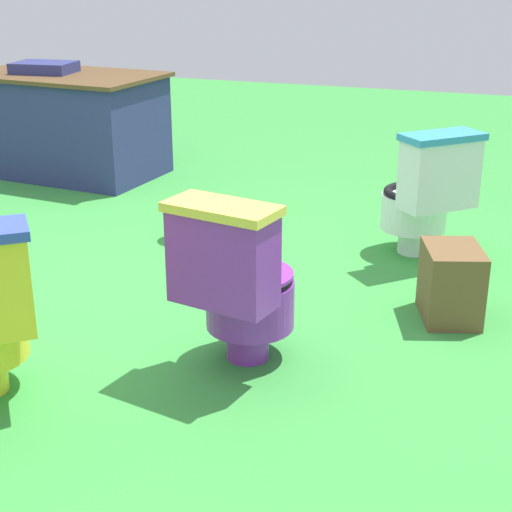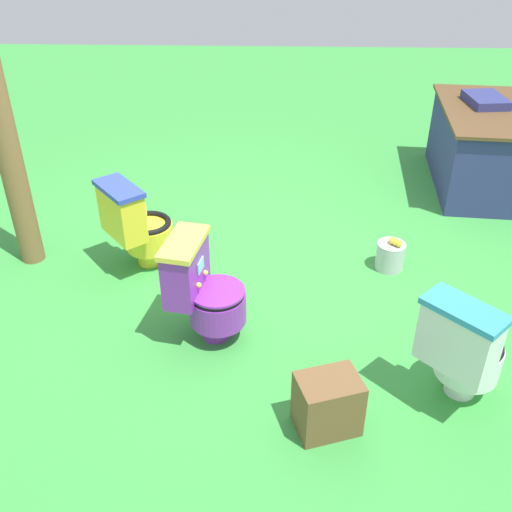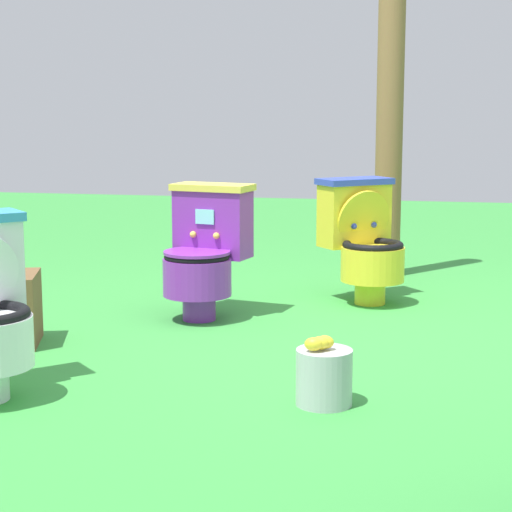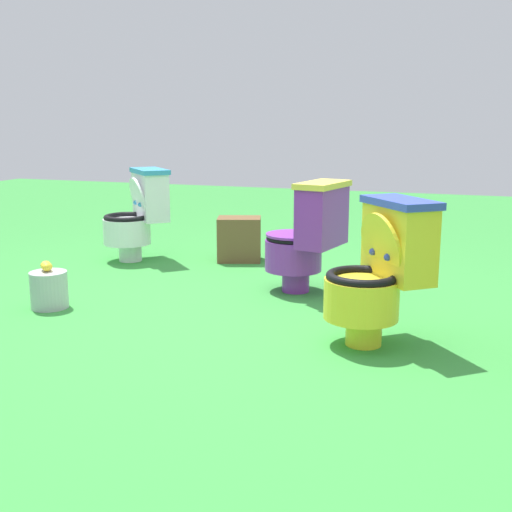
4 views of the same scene
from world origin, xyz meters
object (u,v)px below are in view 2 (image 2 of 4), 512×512
(toilet_white, at_px, (464,349))
(vendor_table, at_px, (483,147))
(wooden_post, at_px, (1,121))
(small_crate, at_px, (328,404))
(toilet_purple, at_px, (203,290))
(lemon_bucket, at_px, (390,255))
(toilet_yellow, at_px, (137,224))

(toilet_white, height_order, vendor_table, vendor_table)
(wooden_post, bearing_deg, small_crate, 53.61)
(wooden_post, height_order, small_crate, wooden_post)
(toilet_purple, relative_size, vendor_table, 0.48)
(toilet_white, distance_m, small_crate, 0.83)
(toilet_white, xyz_separation_m, lemon_bucket, (-1.36, -0.17, -0.26))
(vendor_table, height_order, lemon_bucket, vendor_table)
(toilet_purple, relative_size, wooden_post, 0.32)
(toilet_purple, distance_m, lemon_bucket, 1.61)
(wooden_post, distance_m, lemon_bucket, 3.02)
(toilet_white, distance_m, wooden_post, 3.40)
(small_crate, bearing_deg, toilet_white, 107.89)
(toilet_yellow, bearing_deg, wooden_post, -134.38)
(vendor_table, height_order, wooden_post, wooden_post)
(toilet_white, relative_size, lemon_bucket, 2.63)
(wooden_post, bearing_deg, toilet_purple, 59.15)
(toilet_yellow, height_order, lemon_bucket, toilet_yellow)
(toilet_white, bearing_deg, small_crate, -116.91)
(toilet_purple, distance_m, wooden_post, 1.89)
(toilet_yellow, relative_size, wooden_post, 0.32)
(toilet_yellow, xyz_separation_m, vendor_table, (-1.55, 3.02, 0.02))
(lemon_bucket, bearing_deg, toilet_purple, -57.92)
(toilet_yellow, relative_size, small_crate, 2.08)
(toilet_white, height_order, small_crate, toilet_white)
(toilet_white, relative_size, vendor_table, 0.48)
(toilet_purple, height_order, small_crate, toilet_purple)
(small_crate, bearing_deg, toilet_purple, -135.33)
(wooden_post, relative_size, small_crate, 6.59)
(wooden_post, xyz_separation_m, lemon_bucket, (0.04, 2.83, -1.03))
(toilet_white, xyz_separation_m, vendor_table, (-2.88, 0.91, 0.02))
(toilet_yellow, height_order, small_crate, toilet_yellow)
(small_crate, bearing_deg, vendor_table, 151.84)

